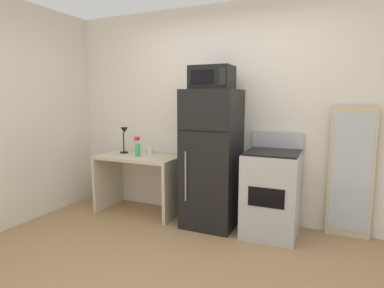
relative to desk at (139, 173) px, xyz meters
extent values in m
plane|color=#9E7A51|center=(1.09, -1.34, -0.52)|extent=(12.00, 12.00, 0.00)
cube|color=silver|center=(1.09, 0.36, 0.78)|extent=(5.00, 0.10, 2.60)
cube|color=beige|center=(0.00, 0.00, 0.21)|extent=(1.07, 0.58, 0.04)
cube|color=beige|center=(-0.51, 0.00, -0.16)|extent=(0.04, 0.58, 0.71)
cube|color=beige|center=(0.51, 0.00, -0.16)|extent=(0.04, 0.58, 0.71)
cylinder|color=black|center=(-0.29, 0.08, 0.24)|extent=(0.11, 0.11, 0.02)
cylinder|color=black|center=(-0.29, 0.08, 0.38)|extent=(0.02, 0.02, 0.26)
cone|color=black|center=(-0.26, 0.06, 0.55)|extent=(0.10, 0.10, 0.08)
cylinder|color=white|center=(0.08, 0.15, 0.28)|extent=(0.08, 0.08, 0.09)
cylinder|color=green|center=(0.01, -0.04, 0.31)|extent=(0.06, 0.06, 0.16)
cylinder|color=white|center=(0.01, -0.04, 0.42)|extent=(0.02, 0.02, 0.04)
cube|color=red|center=(0.01, -0.05, 0.46)|extent=(0.06, 0.03, 0.04)
cube|color=black|center=(1.01, -0.01, 0.27)|extent=(0.59, 0.61, 1.58)
cube|color=black|center=(1.01, -0.32, 0.62)|extent=(0.58, 0.00, 0.01)
cylinder|color=gray|center=(0.82, -0.33, 0.12)|extent=(0.02, 0.02, 0.55)
cube|color=black|center=(1.01, -0.03, 1.19)|extent=(0.46, 0.34, 0.26)
cube|color=black|center=(0.96, -0.20, 1.19)|extent=(0.26, 0.01, 0.15)
cube|color=black|center=(1.19, -0.20, 1.19)|extent=(0.07, 0.01, 0.18)
cube|color=#B7B7BC|center=(1.70, -0.01, -0.07)|extent=(0.57, 0.60, 0.90)
cube|color=black|center=(1.70, -0.01, 0.39)|extent=(0.55, 0.58, 0.02)
cube|color=#B7B7BC|center=(1.70, 0.27, 0.49)|extent=(0.57, 0.04, 0.18)
cube|color=black|center=(1.70, -0.31, -0.02)|extent=(0.36, 0.01, 0.20)
cube|color=#C6B793|center=(2.47, 0.25, 0.18)|extent=(0.44, 0.03, 1.40)
cube|color=#B2BCC6|center=(2.47, 0.24, 0.18)|extent=(0.39, 0.00, 1.26)
camera|label=1|loc=(2.27, -3.41, 0.95)|focal=29.67mm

